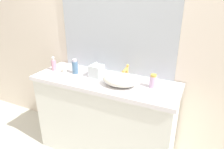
{
  "coord_description": "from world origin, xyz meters",
  "views": [
    {
      "loc": [
        0.8,
        -1.17,
        1.7
      ],
      "look_at": [
        0.05,
        0.41,
        0.98
      ],
      "focal_mm": 31.98,
      "sensor_mm": 36.0,
      "label": 1
    }
  ],
  "objects": [
    {
      "name": "sink_basin",
      "position": [
        0.15,
        0.39,
        0.95
      ],
      "size": [
        0.34,
        0.26,
        0.11
      ],
      "primitive_type": "ellipsoid",
      "color": "silver",
      "rests_on": "vanity_counter"
    },
    {
      "name": "tissue_box",
      "position": [
        -0.15,
        0.47,
        0.97
      ],
      "size": [
        0.13,
        0.13,
        0.16
      ],
      "color": "silver",
      "rests_on": "vanity_counter"
    },
    {
      "name": "wall_mirror_panel",
      "position": [
        -0.04,
        0.69,
        1.43
      ],
      "size": [
        1.27,
        0.01,
        1.06
      ],
      "primitive_type": "cube",
      "color": "#B2BCC6",
      "rests_on": "vanity_counter"
    },
    {
      "name": "candle_jar",
      "position": [
        -0.53,
        0.43,
        0.92
      ],
      "size": [
        0.06,
        0.06,
        0.04
      ],
      "primitive_type": "cylinder",
      "color": "silver",
      "rests_on": "vanity_counter"
    },
    {
      "name": "vanity_counter",
      "position": [
        -0.04,
        0.43,
        0.45
      ],
      "size": [
        1.48,
        0.52,
        0.9
      ],
      "color": "white",
      "rests_on": "ground"
    },
    {
      "name": "faucet",
      "position": [
        0.15,
        0.53,
        0.99
      ],
      "size": [
        0.03,
        0.13,
        0.15
      ],
      "color": "gold",
      "rests_on": "vanity_counter"
    },
    {
      "name": "perfume_bottle",
      "position": [
        -0.4,
        0.45,
        0.98
      ],
      "size": [
        0.06,
        0.06,
        0.16
      ],
      "color": "#4C7295",
      "rests_on": "vanity_counter"
    },
    {
      "name": "bathroom_wall_rear",
      "position": [
        0.0,
        0.73,
        1.3
      ],
      "size": [
        6.0,
        0.06,
        2.6
      ],
      "primitive_type": "cube",
      "color": "silver",
      "rests_on": "ground"
    },
    {
      "name": "lotion_bottle",
      "position": [
        0.43,
        0.47,
        0.96
      ],
      "size": [
        0.07,
        0.07,
        0.13
      ],
      "color": "#CEADD4",
      "rests_on": "vanity_counter"
    },
    {
      "name": "soap_dispenser",
      "position": [
        -0.67,
        0.43,
        0.97
      ],
      "size": [
        0.05,
        0.05,
        0.16
      ],
      "color": "#D291AC",
      "rests_on": "vanity_counter"
    }
  ]
}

